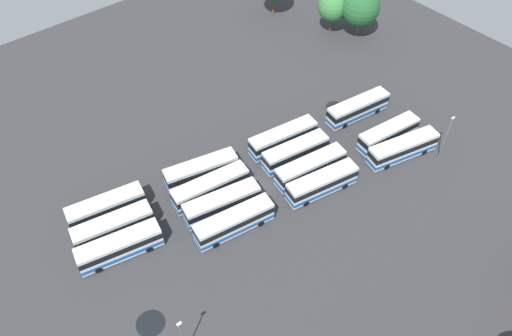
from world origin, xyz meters
TOP-DOWN VIEW (x-y plane):
  - ground_plane at (0.00, 0.00)m, footprint 121.50×121.50m
  - bus_row0_slot1 at (-21.84, 2.44)m, footprint 11.27×4.87m
  - bus_row0_slot2 at (-20.93, 5.74)m, footprint 10.98×4.65m
  - bus_row0_slot3 at (-20.03, 9.29)m, footprint 10.90×4.65m
  - bus_row1_slot0 at (-8.04, -3.91)m, footprint 11.50×4.40m
  - bus_row1_slot1 at (-7.37, -0.33)m, footprint 11.27×4.78m
  - bus_row1_slot2 at (-6.86, 3.05)m, footprint 11.69×4.23m
  - bus_row1_slot3 at (-6.00, 6.53)m, footprint 11.24×5.12m
  - bus_row2_slot0 at (5.93, -6.57)m, footprint 11.21×4.63m
  - bus_row2_slot1 at (6.76, -3.32)m, footprint 11.44×4.31m
  - bus_row2_slot2 at (7.23, 0.43)m, footprint 10.88×4.27m
  - bus_row2_slot3 at (7.87, 3.97)m, footprint 11.54×4.30m
  - bus_row3_slot0 at (20.47, -9.50)m, footprint 11.82×5.27m
  - bus_row3_slot1 at (21.25, -5.98)m, footprint 10.88×3.93m
  - bus_row3_slot3 at (22.21, 1.33)m, footprint 11.54×4.19m
  - lamp_post_by_building at (24.76, -13.42)m, footprint 0.56×0.28m
  - tree_northwest at (40.57, 18.22)m, footprint 7.56×7.56m
  - tree_south_edge at (37.45, 22.51)m, footprint 5.97×5.97m
  - puddle_back_corner at (-24.08, -8.19)m, footprint 3.54×3.54m
  - puddle_centre_drain at (21.21, 5.17)m, footprint 3.42×3.42m

SIDE VIEW (x-z plane):
  - ground_plane at x=0.00m, z-range 0.00..0.00m
  - puddle_back_corner at x=-24.08m, z-range 0.00..0.01m
  - puddle_centre_drain at x=21.21m, z-range 0.00..0.01m
  - bus_row0_slot3 at x=-20.03m, z-range 0.10..3.65m
  - bus_row2_slot2 at x=7.23m, z-range 0.10..3.65m
  - bus_row3_slot1 at x=21.25m, z-range 0.10..3.65m
  - bus_row0_slot2 at x=-20.93m, z-range 0.10..3.65m
  - bus_row2_slot0 at x=5.93m, z-range 0.10..3.65m
  - bus_row1_slot3 at x=-6.00m, z-range 0.10..3.65m
  - bus_row0_slot1 at x=-21.84m, z-range 0.10..3.65m
  - bus_row1_slot1 at x=-7.37m, z-range 0.10..3.65m
  - bus_row2_slot1 at x=6.76m, z-range 0.10..3.65m
  - bus_row1_slot0 at x=-8.04m, z-range 0.10..3.65m
  - bus_row2_slot3 at x=7.87m, z-range 0.10..3.65m
  - bus_row3_slot3 at x=22.21m, z-range 0.10..3.65m
  - bus_row1_slot2 at x=-6.86m, z-range 0.10..3.65m
  - bus_row3_slot0 at x=20.47m, z-range 0.10..3.65m
  - lamp_post_by_building at x=24.76m, z-range 0.42..8.79m
  - tree_south_edge at x=37.45m, z-range 1.36..10.07m
  - tree_northwest at x=40.57m, z-range 1.22..11.23m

